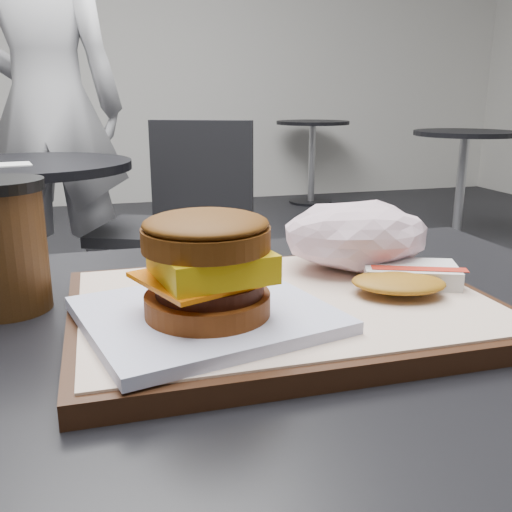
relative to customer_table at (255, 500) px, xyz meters
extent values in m
cube|color=silver|center=(0.00, 5.00, 0.92)|extent=(8.00, 0.10, 3.00)
cube|color=black|center=(0.00, 0.00, 0.17)|extent=(0.80, 0.60, 0.04)
cube|color=black|center=(0.03, 0.01, 0.19)|extent=(0.38, 0.28, 0.02)
cube|color=silver|center=(0.03, 0.01, 0.20)|extent=(0.36, 0.26, 0.00)
cube|color=white|center=(-0.05, -0.03, 0.21)|extent=(0.22, 0.21, 0.01)
cylinder|color=brown|center=(-0.05, -0.04, 0.22)|extent=(0.12, 0.12, 0.02)
cylinder|color=black|center=(-0.05, -0.04, 0.24)|extent=(0.10, 0.10, 0.01)
cube|color=orange|center=(-0.05, -0.03, 0.25)|extent=(0.11, 0.11, 0.00)
cube|color=yellow|center=(-0.05, -0.04, 0.26)|extent=(0.09, 0.09, 0.02)
cylinder|color=#68360E|center=(-0.05, -0.04, 0.28)|extent=(0.12, 0.12, 0.02)
ellipsoid|color=#64370E|center=(-0.05, -0.04, 0.29)|extent=(0.12, 0.12, 0.02)
cube|color=silver|center=(0.16, 0.02, 0.21)|extent=(0.10, 0.08, 0.02)
cube|color=red|center=(0.16, 0.00, 0.22)|extent=(0.09, 0.05, 0.00)
ellipsoid|color=#B57B1D|center=(0.13, -0.01, 0.22)|extent=(0.10, 0.09, 0.01)
cylinder|color=#39200D|center=(-0.22, 0.10, 0.24)|extent=(0.08, 0.08, 0.11)
cylinder|color=black|center=(-0.35, 1.65, -0.57)|extent=(0.44, 0.44, 0.02)
cylinder|color=#A5A5AA|center=(-0.35, 1.65, -0.21)|extent=(0.07, 0.07, 0.70)
cylinder|color=black|center=(-0.35, 1.65, 0.15)|extent=(0.70, 0.70, 0.03)
cube|color=white|center=(-0.39, 1.56, 0.17)|extent=(0.14, 0.14, 0.00)
cylinder|color=#96969A|center=(0.08, 1.72, -0.36)|extent=(0.06, 0.06, 0.44)
cube|color=black|center=(0.08, 1.72, -0.12)|extent=(0.55, 0.55, 0.04)
cube|color=black|center=(0.27, 1.72, 0.10)|extent=(0.38, 0.18, 0.40)
imported|color=#BCBBC0|center=(-0.31, 2.31, 0.33)|extent=(0.71, 0.50, 1.84)
cylinder|color=black|center=(2.20, 2.80, -0.57)|extent=(0.40, 0.40, 0.02)
cylinder|color=#A5A5AA|center=(2.20, 2.80, -0.21)|extent=(0.06, 0.06, 0.70)
cylinder|color=black|center=(2.20, 2.80, 0.15)|extent=(0.66, 0.66, 0.03)
cylinder|color=black|center=(1.80, 4.50, -0.57)|extent=(0.40, 0.40, 0.02)
cylinder|color=#A5A5AA|center=(1.80, 4.50, -0.21)|extent=(0.06, 0.06, 0.70)
cylinder|color=black|center=(1.80, 4.50, 0.15)|extent=(0.66, 0.66, 0.03)
camera|label=1|loc=(-0.13, -0.46, 0.38)|focal=40.00mm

